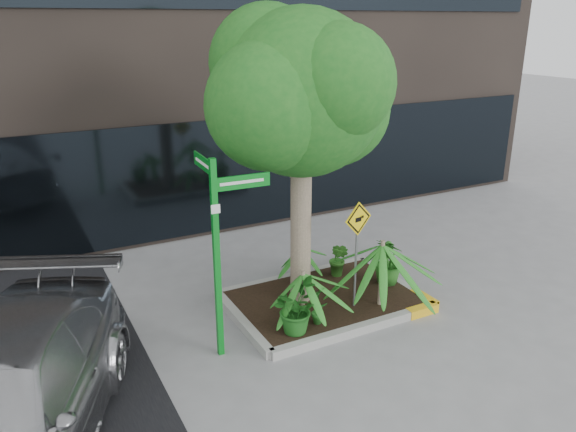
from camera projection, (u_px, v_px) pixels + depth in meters
name	position (u px, v px, depth m)	size (l,w,h in m)	color
ground	(323.00, 314.00, 9.67)	(80.00, 80.00, 0.00)	gray
planter	(327.00, 299.00, 9.96)	(3.35, 2.36, 0.15)	#9E9E99
tree	(301.00, 94.00, 8.73)	(3.38, 3.00, 5.08)	tan
palm_front	(383.00, 245.00, 9.33)	(1.33, 1.33, 1.48)	tan
palm_left	(303.00, 274.00, 8.95)	(0.98, 0.98, 1.09)	tan
palm_back	(301.00, 248.00, 10.52)	(0.73, 0.73, 0.81)	tan
shrub_a	(294.00, 308.00, 8.73)	(0.74, 0.74, 0.83)	#1C5D1A
shrub_b	(388.00, 261.00, 10.34)	(0.49, 0.49, 0.88)	#297021
shrub_c	(318.00, 305.00, 9.00)	(0.35, 0.35, 0.66)	#257123
shrub_d	(339.00, 259.00, 10.66)	(0.38, 0.38, 0.69)	#2A671E
street_sign_post	(218.00, 237.00, 7.98)	(0.90, 0.89, 3.04)	#0B831F
cattle_sign	(357.00, 237.00, 9.23)	(0.57, 0.12, 1.88)	slate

